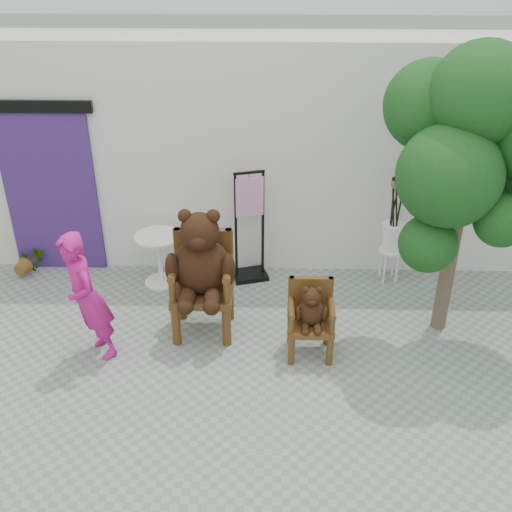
{
  "coord_description": "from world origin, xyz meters",
  "views": [
    {
      "loc": [
        -0.12,
        -4.6,
        4.16
      ],
      "look_at": [
        -0.28,
        1.22,
        0.95
      ],
      "focal_mm": 42.0,
      "sensor_mm": 36.0,
      "label": 1
    }
  ],
  "objects_px": {
    "person": "(87,297)",
    "stool_bucket": "(392,236)",
    "cafe_table": "(159,254)",
    "display_stand": "(250,239)",
    "chair_big": "(201,266)",
    "tree": "(496,136)",
    "chair_small": "(311,313)"
  },
  "relations": [
    {
      "from": "person",
      "to": "chair_small",
      "type": "bearing_deg",
      "value": 56.15
    },
    {
      "from": "person",
      "to": "cafe_table",
      "type": "relative_size",
      "value": 2.15
    },
    {
      "from": "chair_small",
      "to": "display_stand",
      "type": "xyz_separation_m",
      "value": [
        -0.72,
        1.6,
        0.06
      ]
    },
    {
      "from": "person",
      "to": "tree",
      "type": "xyz_separation_m",
      "value": [
        4.1,
        0.49,
        1.62
      ]
    },
    {
      "from": "person",
      "to": "cafe_table",
      "type": "xyz_separation_m",
      "value": [
        0.47,
        1.55,
        -0.32
      ]
    },
    {
      "from": "person",
      "to": "tree",
      "type": "height_order",
      "value": "tree"
    },
    {
      "from": "chair_small",
      "to": "chair_big",
      "type": "bearing_deg",
      "value": 162.64
    },
    {
      "from": "chair_small",
      "to": "tree",
      "type": "bearing_deg",
      "value": 11.89
    },
    {
      "from": "stool_bucket",
      "to": "tree",
      "type": "relative_size",
      "value": 0.44
    },
    {
      "from": "display_stand",
      "to": "tree",
      "type": "bearing_deg",
      "value": -43.41
    },
    {
      "from": "person",
      "to": "cafe_table",
      "type": "bearing_deg",
      "value": 126.09
    },
    {
      "from": "stool_bucket",
      "to": "tree",
      "type": "distance_m",
      "value": 2.22
    },
    {
      "from": "cafe_table",
      "to": "tree",
      "type": "bearing_deg",
      "value": -16.25
    },
    {
      "from": "cafe_table",
      "to": "stool_bucket",
      "type": "xyz_separation_m",
      "value": [
        3.02,
        0.18,
        0.2
      ]
    },
    {
      "from": "stool_bucket",
      "to": "cafe_table",
      "type": "bearing_deg",
      "value": -176.59
    },
    {
      "from": "chair_small",
      "to": "person",
      "type": "distance_m",
      "value": 2.38
    },
    {
      "from": "cafe_table",
      "to": "tree",
      "type": "relative_size",
      "value": 0.21
    },
    {
      "from": "chair_big",
      "to": "display_stand",
      "type": "bearing_deg",
      "value": 68.28
    },
    {
      "from": "cafe_table",
      "to": "display_stand",
      "type": "xyz_separation_m",
      "value": [
        1.17,
        0.18,
        0.14
      ]
    },
    {
      "from": "chair_big",
      "to": "person",
      "type": "distance_m",
      "value": 1.26
    },
    {
      "from": "display_stand",
      "to": "chair_big",
      "type": "bearing_deg",
      "value": -128.48
    },
    {
      "from": "cafe_table",
      "to": "tree",
      "type": "distance_m",
      "value": 4.25
    },
    {
      "from": "chair_big",
      "to": "chair_small",
      "type": "height_order",
      "value": "chair_big"
    },
    {
      "from": "tree",
      "to": "chair_big",
      "type": "bearing_deg",
      "value": 179.79
    },
    {
      "from": "chair_small",
      "to": "cafe_table",
      "type": "xyz_separation_m",
      "value": [
        -1.89,
        1.42,
        -0.08
      ]
    },
    {
      "from": "tree",
      "to": "cafe_table",
      "type": "bearing_deg",
      "value": 163.75
    },
    {
      "from": "chair_big",
      "to": "display_stand",
      "type": "relative_size",
      "value": 1.02
    },
    {
      "from": "display_stand",
      "to": "stool_bucket",
      "type": "height_order",
      "value": "display_stand"
    },
    {
      "from": "chair_small",
      "to": "person",
      "type": "relative_size",
      "value": 0.57
    },
    {
      "from": "person",
      "to": "stool_bucket",
      "type": "xyz_separation_m",
      "value": [
        3.5,
        1.73,
        -0.11
      ]
    },
    {
      "from": "chair_big",
      "to": "stool_bucket",
      "type": "xyz_separation_m",
      "value": [
        2.34,
        1.23,
        -0.22
      ]
    },
    {
      "from": "person",
      "to": "stool_bucket",
      "type": "relative_size",
      "value": 1.04
    }
  ]
}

